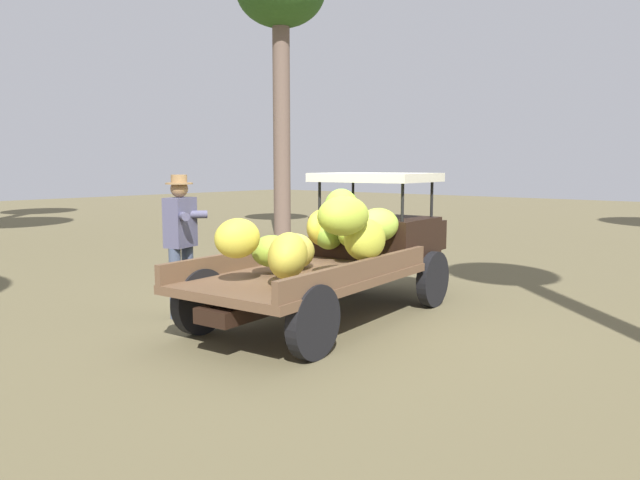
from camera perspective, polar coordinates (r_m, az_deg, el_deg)
The scene contains 4 objects.
ground_plane at distance 7.98m, azimuth 1.02°, elevation -6.93°, with size 60.00×60.00×0.00m, color brown.
truck at distance 7.84m, azimuth 2.50°, elevation -0.51°, with size 4.56×2.06×1.82m.
farmer at distance 7.86m, azimuth -12.95°, elevation 0.35°, with size 0.54×0.50×1.81m.
forest_tree_6 at distance 17.55m, azimuth -3.72°, elevation 21.21°, with size 2.42×2.42×7.58m.
Camera 1 is at (-6.01, -4.89, 1.92)m, focal length 34.01 mm.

